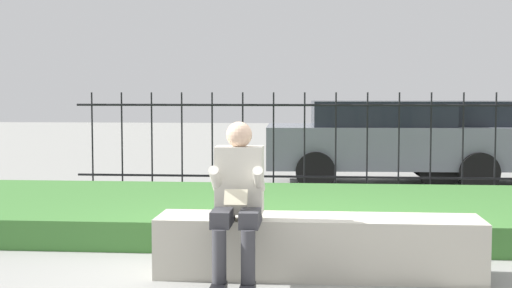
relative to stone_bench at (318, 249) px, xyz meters
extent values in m
plane|color=gray|center=(-0.20, 0.00, -0.22)|extent=(60.00, 60.00, 0.00)
cube|color=#B7B2A3|center=(0.00, 0.00, 0.03)|extent=(2.69, 0.57, 0.50)
cube|color=gray|center=(0.00, 0.00, -0.18)|extent=(2.59, 0.52, 0.08)
cylinder|color=#38383D|center=(-0.75, -0.62, 0.07)|extent=(0.11, 0.11, 0.41)
cube|color=#38383D|center=(-0.75, -0.41, 0.34)|extent=(0.15, 0.42, 0.13)
cylinder|color=#38383D|center=(-0.53, -0.62, 0.07)|extent=(0.11, 0.11, 0.41)
cube|color=#38383D|center=(-0.53, -0.41, 0.34)|extent=(0.15, 0.42, 0.13)
cube|color=beige|center=(-0.64, -0.20, 0.61)|extent=(0.38, 0.24, 0.54)
sphere|color=#DBB293|center=(-0.64, -0.22, 0.97)|extent=(0.21, 0.21, 0.21)
cylinder|color=beige|center=(-0.81, -0.36, 0.63)|extent=(0.08, 0.29, 0.24)
cylinder|color=beige|center=(-0.47, -0.36, 0.63)|extent=(0.08, 0.29, 0.24)
cube|color=beige|center=(-0.64, -0.46, 0.50)|extent=(0.18, 0.09, 0.13)
cube|color=#3D7533|center=(-0.20, 2.25, -0.08)|extent=(8.77, 3.11, 0.30)
cylinder|color=black|center=(-0.20, 4.45, 0.08)|extent=(6.77, 0.03, 0.03)
cylinder|color=black|center=(-0.20, 4.45, 1.13)|extent=(6.77, 0.03, 0.03)
cylinder|color=black|center=(-3.35, 4.45, 0.54)|extent=(0.02, 0.02, 1.54)
cylinder|color=black|center=(-2.90, 4.45, 0.54)|extent=(0.02, 0.02, 1.54)
cylinder|color=black|center=(-2.45, 4.45, 0.54)|extent=(0.02, 0.02, 1.54)
cylinder|color=black|center=(-2.00, 4.45, 0.54)|extent=(0.02, 0.02, 1.54)
cylinder|color=black|center=(-1.55, 4.45, 0.54)|extent=(0.02, 0.02, 1.54)
cylinder|color=black|center=(-1.10, 4.45, 0.54)|extent=(0.02, 0.02, 1.54)
cylinder|color=black|center=(-0.65, 4.45, 0.54)|extent=(0.02, 0.02, 1.54)
cylinder|color=black|center=(-0.20, 4.45, 0.54)|extent=(0.02, 0.02, 1.54)
cylinder|color=black|center=(0.26, 4.45, 0.54)|extent=(0.02, 0.02, 1.54)
cylinder|color=black|center=(0.71, 4.45, 0.54)|extent=(0.02, 0.02, 1.54)
cylinder|color=black|center=(1.16, 4.45, 0.54)|extent=(0.02, 0.02, 1.54)
cylinder|color=black|center=(1.61, 4.45, 0.54)|extent=(0.02, 0.02, 1.54)
cylinder|color=black|center=(2.06, 4.45, 0.54)|extent=(0.02, 0.02, 1.54)
cylinder|color=black|center=(2.51, 4.45, 0.54)|extent=(0.02, 0.02, 1.54)
cube|color=slate|center=(1.18, 6.04, 0.43)|extent=(4.11, 1.88, 0.68)
cube|color=black|center=(1.02, 6.03, 0.97)|extent=(2.28, 1.60, 0.41)
cylinder|color=black|center=(2.47, 5.25, 0.09)|extent=(0.63, 0.23, 0.62)
cylinder|color=black|center=(2.40, 6.93, 0.09)|extent=(0.63, 0.23, 0.62)
cylinder|color=black|center=(-0.03, 5.14, 0.09)|extent=(0.63, 0.23, 0.62)
cylinder|color=black|center=(-0.10, 6.83, 0.09)|extent=(0.63, 0.23, 0.62)
cube|color=slate|center=(3.21, 6.25, 0.43)|extent=(4.18, 1.85, 0.67)
cube|color=black|center=(3.05, 6.26, 0.97)|extent=(2.32, 1.58, 0.40)
cylinder|color=black|center=(1.91, 5.45, 0.09)|extent=(0.64, 0.22, 0.63)
cylinder|color=black|center=(1.96, 7.13, 0.09)|extent=(0.64, 0.22, 0.63)
camera|label=1|loc=(-0.01, -5.89, 1.31)|focal=50.00mm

